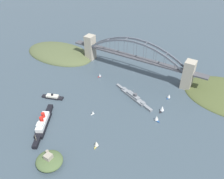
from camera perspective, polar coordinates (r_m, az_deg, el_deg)
The scene contains 14 objects.
ground_plane at distance 439.63m, azimuth 5.39°, elevation 4.44°, with size 1400.00×1400.00×0.00m, color #3D4C56.
harbor_arch_bridge at distance 425.74m, azimuth 5.59°, elevation 7.61°, with size 262.23×18.15×64.51m.
headland_east_shore at distance 512.99m, azimuth -12.61°, elevation 8.63°, with size 155.95×92.32×24.74m.
ocean_liner at distance 334.85m, azimuth -16.66°, elevation -7.96°, with size 45.23×74.54×18.20m.
naval_cruiser at distance 371.61m, azimuth 5.32°, elevation -1.74°, with size 79.90×36.93×16.76m.
harbor_ferry_steamer at distance 382.39m, azimuth -14.45°, elevation -1.75°, with size 35.61×17.88×7.75m.
fort_island_mid_harbor at distance 289.92m, azimuth -15.23°, elevation -16.60°, with size 32.35×30.89×16.50m.
seaplane_taxiing_near_bridge at distance 471.37m, azimuth 11.03°, elevation 6.52°, with size 7.71×8.88×4.88m.
small_boat_0 at distance 420.74m, azimuth -3.03°, elevation 3.55°, with size 5.77×6.17×7.85m.
small_boat_1 at distance 352.09m, azimuth 12.30°, elevation -4.62°, with size 7.00×11.04×10.88m.
small_boat_2 at distance 335.83m, azimuth 10.98°, elevation -6.92°, with size 9.71×7.38×9.74m.
small_boat_3 at distance 298.31m, azimuth -3.90°, elevation -13.19°, with size 6.17×9.87×9.50m.
small_boat_4 at distance 380.00m, azimuth 13.89°, elevation -1.63°, with size 6.12×8.81×8.29m.
small_boat_5 at distance 340.72m, azimuth -4.76°, elevation -5.69°, with size 4.37×5.83×7.54m.
Camera 1 is at (-156.48, 339.96, 230.68)m, focal length 37.00 mm.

